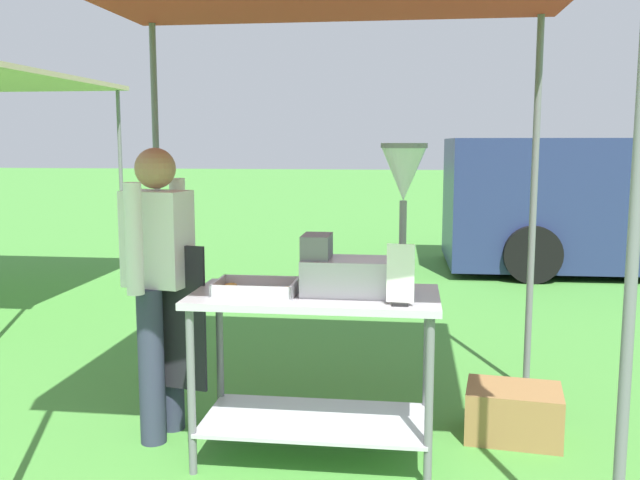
{
  "coord_description": "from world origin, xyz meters",
  "views": [
    {
      "loc": [
        0.61,
        -2.31,
        1.64
      ],
      "look_at": [
        0.13,
        1.36,
        1.12
      ],
      "focal_mm": 39.51,
      "sensor_mm": 36.0,
      "label": 1
    }
  ],
  "objects_px": {
    "donut_cart": "(315,342)",
    "donut_fryer": "(368,244)",
    "supply_crate": "(513,413)",
    "donut_tray": "(255,291)",
    "vendor": "(160,278)",
    "menu_sign": "(400,279)"
  },
  "relations": [
    {
      "from": "donut_cart",
      "to": "supply_crate",
      "type": "bearing_deg",
      "value": 20.14
    },
    {
      "from": "donut_tray",
      "to": "donut_fryer",
      "type": "distance_m",
      "value": 0.61
    },
    {
      "from": "donut_tray",
      "to": "menu_sign",
      "type": "height_order",
      "value": "menu_sign"
    },
    {
      "from": "donut_fryer",
      "to": "supply_crate",
      "type": "relative_size",
      "value": 1.35
    },
    {
      "from": "donut_fryer",
      "to": "menu_sign",
      "type": "xyz_separation_m",
      "value": [
        0.17,
        -0.23,
        -0.13
      ]
    },
    {
      "from": "vendor",
      "to": "supply_crate",
      "type": "xyz_separation_m",
      "value": [
        1.94,
        0.22,
        -0.76
      ]
    },
    {
      "from": "donut_tray",
      "to": "supply_crate",
      "type": "distance_m",
      "value": 1.62
    },
    {
      "from": "menu_sign",
      "to": "supply_crate",
      "type": "distance_m",
      "value": 1.23
    },
    {
      "from": "vendor",
      "to": "donut_tray",
      "type": "bearing_deg",
      "value": -22.52
    },
    {
      "from": "donut_cart",
      "to": "donut_fryer",
      "type": "relative_size",
      "value": 1.66
    },
    {
      "from": "menu_sign",
      "to": "vendor",
      "type": "distance_m",
      "value": 1.37
    },
    {
      "from": "donut_fryer",
      "to": "donut_tray",
      "type": "bearing_deg",
      "value": -171.46
    },
    {
      "from": "donut_tray",
      "to": "supply_crate",
      "type": "height_order",
      "value": "donut_tray"
    },
    {
      "from": "menu_sign",
      "to": "supply_crate",
      "type": "xyz_separation_m",
      "value": [
        0.63,
        0.61,
        -0.86
      ]
    },
    {
      "from": "donut_tray",
      "to": "vendor",
      "type": "relative_size",
      "value": 0.25
    },
    {
      "from": "donut_tray",
      "to": "vendor",
      "type": "bearing_deg",
      "value": 157.48
    },
    {
      "from": "donut_fryer",
      "to": "supply_crate",
      "type": "distance_m",
      "value": 1.33
    },
    {
      "from": "donut_cart",
      "to": "donut_fryer",
      "type": "xyz_separation_m",
      "value": [
        0.27,
        0.01,
        0.51
      ]
    },
    {
      "from": "donut_cart",
      "to": "menu_sign",
      "type": "xyz_separation_m",
      "value": [
        0.43,
        -0.22,
        0.38
      ]
    },
    {
      "from": "supply_crate",
      "to": "vendor",
      "type": "bearing_deg",
      "value": -173.47
    },
    {
      "from": "donut_cart",
      "to": "supply_crate",
      "type": "relative_size",
      "value": 2.24
    },
    {
      "from": "donut_tray",
      "to": "menu_sign",
      "type": "relative_size",
      "value": 1.39
    }
  ]
}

